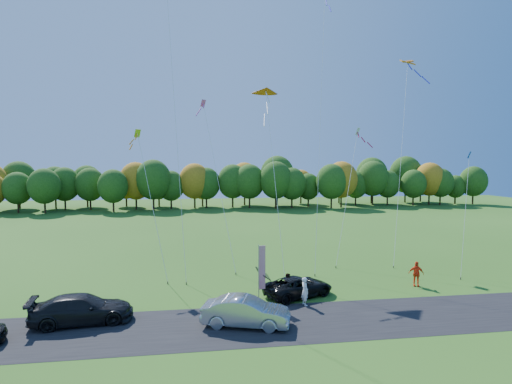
{
  "coord_description": "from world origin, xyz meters",
  "views": [
    {
      "loc": [
        -4.69,
        -26.38,
        9.37
      ],
      "look_at": [
        0.0,
        6.0,
        7.0
      ],
      "focal_mm": 28.0,
      "sensor_mm": 36.0,
      "label": 1
    }
  ],
  "objects": [
    {
      "name": "kite_diamond_white",
      "position": [
        9.31,
        9.64,
        6.41
      ],
      "size": [
        4.4,
        5.32,
        13.28
      ],
      "color": "#4C3F33",
      "rests_on": "ground"
    },
    {
      "name": "person_east",
      "position": [
        11.68,
        1.42,
        0.95
      ],
      "size": [
        1.21,
        0.84,
        1.9
      ],
      "primitive_type": "imported",
      "rotation": [
        0.0,
        0.0,
        -0.37
      ],
      "color": "#F33D16",
      "rests_on": "ground"
    },
    {
      "name": "kite_parafoil_rainbow",
      "position": [
        15.12,
        10.54,
        10.23
      ],
      "size": [
        6.87,
        8.48,
        20.79
      ],
      "color": "#4C3F33",
      "rests_on": "ground"
    },
    {
      "name": "asphalt_strip",
      "position": [
        0.0,
        -4.0,
        0.01
      ],
      "size": [
        90.0,
        6.0,
        0.01
      ],
      "primitive_type": "cube",
      "color": "black",
      "rests_on": "ground"
    },
    {
      "name": "kite_diamond_yellow",
      "position": [
        -8.52,
        7.13,
        6.11
      ],
      "size": [
        3.38,
        5.52,
        12.65
      ],
      "color": "#4C3F33",
      "rests_on": "ground"
    },
    {
      "name": "kite_diamond_blue_low",
      "position": [
        17.27,
        3.72,
        5.12
      ],
      "size": [
        2.76,
        3.08,
        10.67
      ],
      "color": "#4C3F33",
      "rests_on": "ground"
    },
    {
      "name": "feather_flag",
      "position": [
        -0.57,
        -0.39,
        2.41
      ],
      "size": [
        0.51,
        0.22,
        3.95
      ],
      "color": "#999999",
      "rests_on": "ground"
    },
    {
      "name": "kite_diamond_pink",
      "position": [
        -2.9,
        10.53,
        7.81
      ],
      "size": [
        3.11,
        8.8,
        16.09
      ],
      "color": "#4C3F33",
      "rests_on": "ground"
    },
    {
      "name": "silver_sedan",
      "position": [
        -2.06,
        -4.14,
        0.83
      ],
      "size": [
        5.35,
        3.14,
        1.66
      ],
      "primitive_type": "imported",
      "rotation": [
        0.0,
        0.0,
        1.28
      ],
      "color": "#A6A6AA",
      "rests_on": "ground"
    },
    {
      "name": "kite_delta_red",
      "position": [
        1.71,
        8.33,
        11.33
      ],
      "size": [
        2.56,
        9.15,
        17.58
      ],
      "color": "#4C3F33",
      "rests_on": "ground"
    },
    {
      "name": "dark_truck_a",
      "position": [
        -11.53,
        -2.32,
        0.83
      ],
      "size": [
        5.98,
        3.03,
        1.66
      ],
      "primitive_type": "imported",
      "rotation": [
        0.0,
        0.0,
        1.7
      ],
      "color": "black",
      "rests_on": "ground"
    },
    {
      "name": "black_suv",
      "position": [
        2.21,
        0.43,
        0.7
      ],
      "size": [
        5.55,
        4.05,
        1.4
      ],
      "primitive_type": "imported",
      "rotation": [
        0.0,
        0.0,
        1.96
      ],
      "color": "black",
      "rests_on": "ground"
    },
    {
      "name": "kite_parafoil_orange",
      "position": [
        6.88,
        10.65,
        13.95
      ],
      "size": [
        6.05,
        11.83,
        28.25
      ],
      "color": "#4C3F33",
      "rests_on": "ground"
    },
    {
      "name": "tree_line",
      "position": [
        0.0,
        55.0,
        0.0
      ],
      "size": [
        116.0,
        12.0,
        10.0
      ],
      "primitive_type": null,
      "color": "#1E4711",
      "rests_on": "ground"
    },
    {
      "name": "person_tailgate_b",
      "position": [
        1.55,
        0.81,
        0.78
      ],
      "size": [
        0.72,
        0.86,
        1.56
      ],
      "primitive_type": "imported",
      "rotation": [
        0.0,
        0.0,
        1.38
      ],
      "color": "gray",
      "rests_on": "ground"
    },
    {
      "name": "ground",
      "position": [
        0.0,
        0.0,
        0.0
      ],
      "size": [
        160.0,
        160.0,
        0.0
      ],
      "primitive_type": "plane",
      "color": "#285516"
    },
    {
      "name": "kite_delta_blue",
      "position": [
        -6.75,
        9.58,
        15.54
      ],
      "size": [
        3.61,
        11.39,
        31.43
      ],
      "color": "#4C3F33",
      "rests_on": "ground"
    },
    {
      "name": "person_tailgate_a",
      "position": [
        2.19,
        -1.35,
        0.93
      ],
      "size": [
        0.59,
        0.76,
        1.87
      ],
      "primitive_type": "imported",
      "rotation": [
        0.0,
        0.0,
        1.8
      ],
      "color": "white",
      "rests_on": "ground"
    }
  ]
}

